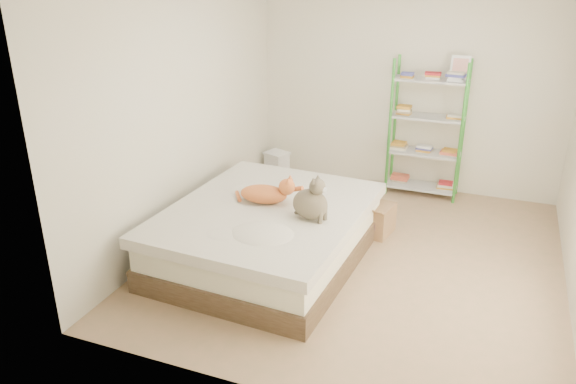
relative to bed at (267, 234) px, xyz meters
The scene contains 7 objects.
room 1.38m from the bed, 24.44° to the left, with size 3.81×4.21×2.61m.
bed is the anchor object (origin of this frame).
orange_cat 0.41m from the bed, 126.73° to the left, with size 0.55×0.30×0.22m, color orange, non-canonical shape.
grey_cat 0.67m from the bed, ahead, with size 0.30×0.36×0.41m, color gray, non-canonical shape.
shelf_unit 2.61m from the bed, 63.01° to the left, with size 0.88×0.36×1.74m.
cardboard_box 1.26m from the bed, 50.58° to the left, with size 0.53×0.52×0.38m.
white_bin 2.34m from the bed, 110.09° to the left, with size 0.37×0.35×0.34m.
Camera 1 is at (1.13, -4.89, 2.76)m, focal length 35.00 mm.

